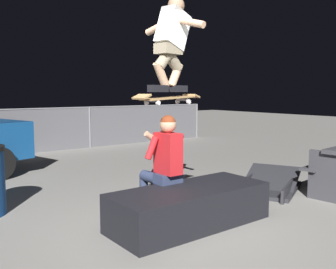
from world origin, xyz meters
The scene contains 7 objects.
ground_plane centered at (0.00, 0.00, 0.00)m, with size 40.00×40.00×0.00m, color gray.
ledge_box_main centered at (0.17, 0.09, 0.22)m, with size 1.93×0.79×0.45m, color black.
person_sitting_on_ledge centered at (0.12, 0.54, 0.70)m, with size 0.59×0.75×1.28m.
skateboard centered at (0.10, 0.41, 1.48)m, with size 1.04×0.40×0.13m.
skater_airborne centered at (0.16, 0.42, 2.17)m, with size 0.64×0.88×1.12m.
kicker_ramp centered at (2.20, 0.51, 0.07)m, with size 1.44×1.25×0.41m.
fence_back centered at (0.00, 6.48, 0.62)m, with size 12.05×0.05×1.15m.
Camera 1 is at (-2.64, -3.16, 1.56)m, focal length 40.34 mm.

